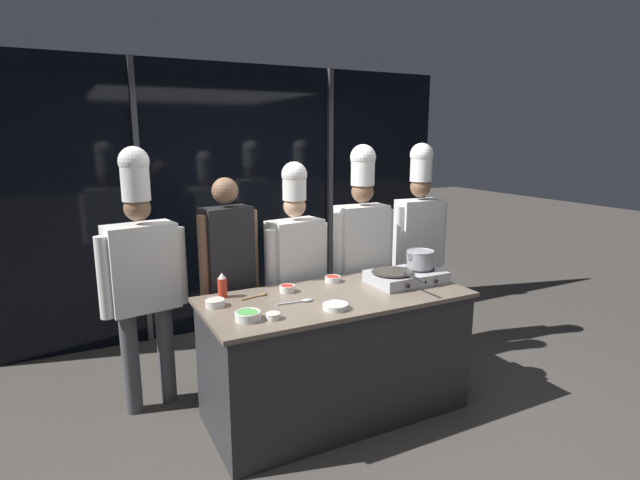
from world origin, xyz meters
The scene contains 20 objects.
ground_plane centered at (0.00, 0.00, 0.00)m, with size 24.00×24.00×0.00m, color #47423D.
window_wall_back centered at (0.00, 2.01, 1.35)m, with size 4.75×0.09×2.70m.
demo_counter centered at (0.00, 0.00, 0.45)m, with size 1.88×0.85×0.90m.
portable_stove centered at (0.62, 0.02, 0.95)m, with size 0.56×0.38×0.10m.
frying_pan centered at (0.49, 0.02, 1.02)m, with size 0.32×0.54×0.04m.
stock_pot centered at (0.75, 0.02, 1.07)m, with size 0.24×0.21×0.14m.
squeeze_bottle_chili centered at (-0.73, 0.32, 0.98)m, with size 0.06×0.06×0.18m.
prep_bowl_bell_pepper centered at (-0.28, 0.22, 0.93)m, with size 0.11×0.11×0.05m.
prep_bowl_scallions centered at (-0.71, -0.18, 0.93)m, with size 0.16×0.16×0.06m.
prep_bowl_chili_flakes centered at (0.13, 0.30, 0.93)m, with size 0.12×0.12×0.04m.
prep_bowl_noodles centered at (-0.57, -0.23, 0.92)m, with size 0.09×0.09×0.04m.
prep_bowl_garlic centered at (-0.15, -0.25, 0.92)m, with size 0.17×0.17×0.04m.
prep_bowl_chicken centered at (-0.82, 0.16, 0.93)m, with size 0.13×0.13×0.05m.
serving_spoon_slotted centered at (-0.49, 0.22, 0.91)m, with size 0.21×0.08×0.02m.
serving_spoon_solid centered at (-0.27, -0.02, 0.91)m, with size 0.26×0.05×0.02m.
chef_head centered at (-1.20, 0.70, 1.07)m, with size 0.62×0.33×1.93m.
person_guest centered at (-0.59, 0.64, 1.05)m, with size 0.48×0.26×1.70m.
chef_sous centered at (-0.03, 0.62, 1.03)m, with size 0.57×0.30×1.80m.
chef_line centered at (0.58, 0.61, 1.11)m, with size 0.57×0.23×1.93m.
chef_pastry centered at (1.26, 0.70, 1.12)m, with size 0.55×0.25×1.94m.
Camera 1 is at (-1.63, -2.93, 2.01)m, focal length 28.00 mm.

